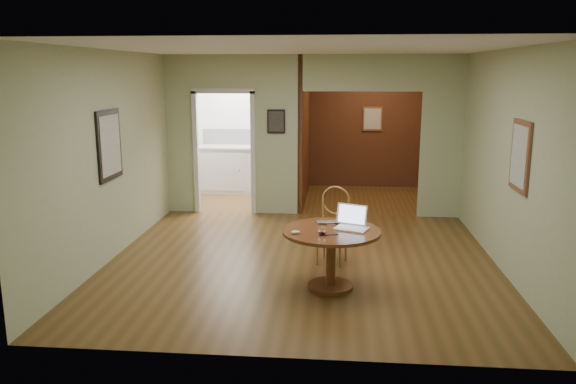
# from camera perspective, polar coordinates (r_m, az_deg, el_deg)

# --- Properties ---
(floor) EXTENTS (5.00, 5.00, 0.00)m
(floor) POSITION_cam_1_polar(r_m,az_deg,el_deg) (7.35, 1.38, -7.12)
(floor) COLOR #4E3616
(floor) RESTS_ON ground
(room_shell) EXTENTS (5.20, 7.50, 5.00)m
(room_shell) POSITION_cam_1_polar(r_m,az_deg,el_deg) (10.13, -0.07, 5.72)
(room_shell) COLOR white
(room_shell) RESTS_ON ground
(dining_table) EXTENTS (1.11, 1.11, 0.69)m
(dining_table) POSITION_cam_1_polar(r_m,az_deg,el_deg) (6.36, 4.40, -5.41)
(dining_table) COLOR brown
(dining_table) RESTS_ON ground
(chair) EXTENTS (0.51, 0.51, 0.98)m
(chair) POSITION_cam_1_polar(r_m,az_deg,el_deg) (7.25, 4.65, -2.91)
(chair) COLOR olive
(chair) RESTS_ON ground
(open_laptop) EXTENTS (0.43, 0.43, 0.25)m
(open_laptop) POSITION_cam_1_polar(r_m,az_deg,el_deg) (6.40, 6.49, -3.05)
(open_laptop) COLOR white
(open_laptop) RESTS_ON dining_table
(closed_laptop) EXTENTS (0.33, 0.24, 0.02)m
(closed_laptop) POSITION_cam_1_polar(r_m,az_deg,el_deg) (6.53, 4.31, -3.19)
(closed_laptop) COLOR silver
(closed_laptop) RESTS_ON dining_table
(mouse) EXTENTS (0.11, 0.07, 0.04)m
(mouse) POSITION_cam_1_polar(r_m,az_deg,el_deg) (6.13, 0.78, -4.10)
(mouse) COLOR white
(mouse) RESTS_ON dining_table
(wine_glass) EXTENTS (0.09, 0.09, 0.10)m
(wine_glass) POSITION_cam_1_polar(r_m,az_deg,el_deg) (6.10, 3.50, -3.92)
(wine_glass) COLOR white
(wine_glass) RESTS_ON dining_table
(pen) EXTENTS (0.15, 0.06, 0.01)m
(pen) POSITION_cam_1_polar(r_m,az_deg,el_deg) (6.11, 4.46, -4.35)
(pen) COLOR #0B0E50
(pen) RESTS_ON dining_table
(kitchen_cabinet) EXTENTS (2.06, 0.60, 0.94)m
(kitchen_cabinet) POSITION_cam_1_polar(r_m,az_deg,el_deg) (11.43, -3.96, 2.31)
(kitchen_cabinet) COLOR silver
(kitchen_cabinet) RESTS_ON ground
(grocery_bag) EXTENTS (0.35, 0.31, 0.33)m
(grocery_bag) POSITION_cam_1_polar(r_m,az_deg,el_deg) (11.30, -2.43, 5.45)
(grocery_bag) COLOR beige
(grocery_bag) RESTS_ON kitchen_cabinet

